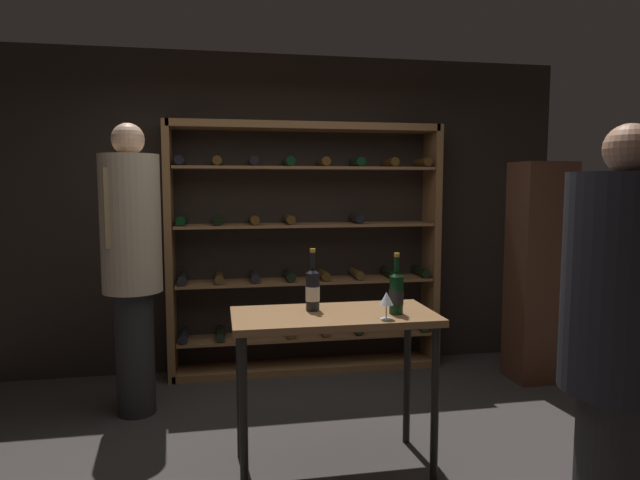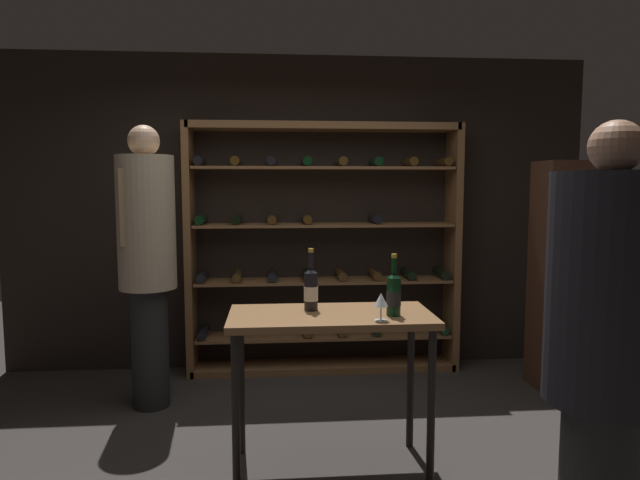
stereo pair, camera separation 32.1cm
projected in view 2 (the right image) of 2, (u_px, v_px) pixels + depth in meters
ground_plane at (315, 472)px, 3.13m from camera, size 9.89×9.89×0.00m
back_wall at (299, 213)px, 4.92m from camera, size 5.14×0.10×2.75m
wine_rack at (322, 249)px, 4.76m from camera, size 2.34×0.32×2.15m
tasting_table at (331, 334)px, 3.10m from camera, size 1.14×0.55×0.91m
person_bystander_red_print at (147, 253)px, 3.96m from camera, size 0.41×0.41×2.05m
person_guest_blue_shirt at (606, 344)px, 2.07m from camera, size 0.45×0.45×1.86m
display_cabinet at (564, 276)px, 4.37m from camera, size 0.44×0.36×1.81m
wine_bottle_gold_foil at (394, 294)px, 3.02m from camera, size 0.08×0.08×0.34m
wine_bottle_green_slim at (311, 289)px, 3.15m from camera, size 0.08×0.08×0.36m
wine_glass_stemmed_right at (381, 301)px, 2.90m from camera, size 0.07×0.07×0.15m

